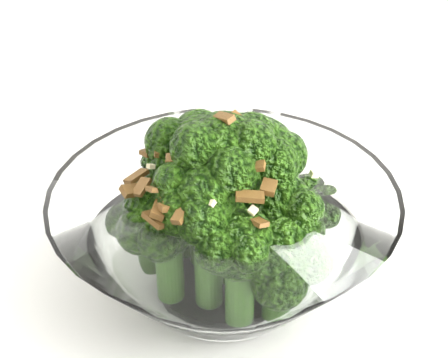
% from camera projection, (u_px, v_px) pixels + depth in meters
% --- Properties ---
extents(table, '(1.42, 1.22, 0.75)m').
position_uv_depth(table, '(194.00, 235.00, 0.69)').
color(table, white).
rests_on(table, ground).
extents(broccoli_dish, '(0.25, 0.25, 0.16)m').
position_uv_depth(broccoli_dish, '(225.00, 227.00, 0.49)').
color(broccoli_dish, white).
rests_on(broccoli_dish, table).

